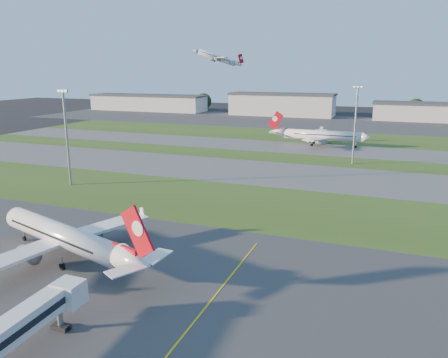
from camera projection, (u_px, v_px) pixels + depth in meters
The scene contains 21 objects.
ground at pixel (148, 326), 54.03m from camera, with size 700.00×700.00×0.00m, color black.
apron_near at pixel (148, 326), 54.03m from camera, with size 300.00×70.00×0.01m, color #333335.
grass_strip_a at pixel (263, 206), 101.13m from camera, with size 300.00×34.00×0.01m, color #354C19.
taxiway_a at pixel (294, 175), 131.02m from camera, with size 300.00×32.00×0.01m, color #515154.
grass_strip_b at pixel (309, 160), 153.66m from camera, with size 300.00×18.00×0.01m, color #354C19.
taxiway_b at pixel (319, 149), 173.59m from camera, with size 300.00×26.00×0.01m, color #515154.
grass_strip_c at pixel (330, 137), 203.48m from camera, with size 300.00×40.00×0.01m, color #354C19.
apron_far at pixel (344, 123), 257.83m from camera, with size 400.00×80.00×0.01m, color #333335.
yellow_line at pixel (185, 334), 52.30m from camera, with size 0.25×60.00×0.02m, color gold.
airliner_parked at pixel (64, 236), 72.03m from camera, with size 36.03×30.32×11.56m.
airliner_taxiing at pixel (321, 135), 180.65m from camera, with size 39.10×33.20×12.21m.
airliner_departing at pixel (217, 58), 273.62m from camera, with size 24.95×22.02×9.78m.
light_mast_west at pixel (66, 131), 116.57m from camera, with size 3.20×0.70×25.80m.
light_mast_centre at pixel (355, 120), 143.04m from camera, with size 3.20×0.70×25.80m.
hangar_far_west at pixel (148, 102), 335.47m from camera, with size 91.80×23.00×12.20m.
hangar_west at pixel (282, 104), 298.73m from camera, with size 71.40×23.00×15.20m.
hangar_east at pixel (443, 112), 264.57m from camera, with size 81.60×23.00×11.20m.
tree_far_west at pixel (114, 100), 361.02m from camera, with size 11.00×11.00×12.00m.
tree_west at pixel (204, 101), 334.95m from camera, with size 12.10×12.10×13.20m.
tree_mid_west at pixel (321, 107), 300.47m from camera, with size 9.90×9.90×10.80m.
tree_mid_east at pixel (415, 108), 282.16m from camera, with size 11.55×11.55×12.60m.
Camera 1 is at (25.92, -41.43, 30.85)m, focal length 35.00 mm.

